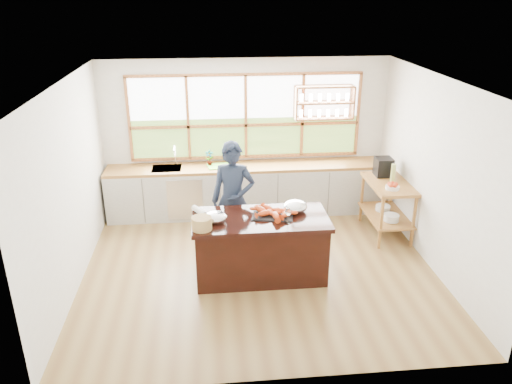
{
  "coord_description": "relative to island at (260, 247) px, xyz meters",
  "views": [
    {
      "loc": [
        -0.66,
        -6.27,
        3.8
      ],
      "look_at": [
        -0.03,
        0.15,
        1.13
      ],
      "focal_mm": 35.0,
      "sensor_mm": 36.0,
      "label": 1
    }
  ],
  "objects": [
    {
      "name": "wine_bottle",
      "position": [
        2.24,
        1.11,
        0.6
      ],
      "size": [
        0.1,
        0.1,
        0.3
      ],
      "primitive_type": "cylinder",
      "rotation": [
        0.0,
        0.0,
        -0.33
      ],
      "color": "#98A752",
      "rests_on": "right_shelf_unit"
    },
    {
      "name": "room_shell",
      "position": [
        0.02,
        0.71,
        1.3
      ],
      "size": [
        5.02,
        4.52,
        2.71
      ],
      "color": "silver",
      "rests_on": "ground_plane"
    },
    {
      "name": "parchment_roll",
      "position": [
        -0.83,
        0.21,
        0.49
      ],
      "size": [
        0.22,
        0.3,
        0.08
      ],
      "primitive_type": "cylinder",
      "rotation": [
        1.57,
        0.0,
        0.53
      ],
      "color": "silver",
      "rests_on": "island"
    },
    {
      "name": "back_counter",
      "position": [
        -0.02,
        2.14,
        0.0
      ],
      "size": [
        4.9,
        0.63,
        0.9
      ],
      "color": "beige",
      "rests_on": "ground_plane"
    },
    {
      "name": "slate_board",
      "position": [
        0.18,
        0.05,
        0.45
      ],
      "size": [
        0.62,
        0.5,
        0.02
      ],
      "primitive_type": "cube",
      "rotation": [
        0.0,
        0.0,
        -0.2
      ],
      "color": "black",
      "rests_on": "island"
    },
    {
      "name": "mixing_bowl_left",
      "position": [
        -0.61,
        -0.06,
        0.51
      ],
      "size": [
        0.3,
        0.3,
        0.15
      ],
      "primitive_type": "ellipsoid",
      "color": "silver",
      "rests_on": "island"
    },
    {
      "name": "lobster_pile",
      "position": [
        0.17,
        0.04,
        0.5
      ],
      "size": [
        0.55,
        0.48,
        0.08
      ],
      "color": "#D14F0B",
      "rests_on": "slate_board"
    },
    {
      "name": "right_shelf_unit",
      "position": [
        2.19,
        1.09,
        0.15
      ],
      "size": [
        0.62,
        1.1,
        0.9
      ],
      "color": "olive",
      "rests_on": "ground_plane"
    },
    {
      "name": "espresso_machine",
      "position": [
        2.19,
        1.42,
        0.6
      ],
      "size": [
        0.27,
        0.29,
        0.3
      ],
      "primitive_type": "cube",
      "rotation": [
        0.0,
        0.0,
        -0.02
      ],
      "color": "black",
      "rests_on": "right_shelf_unit"
    },
    {
      "name": "fruit_bowl",
      "position": [
        2.14,
        0.83,
        0.49
      ],
      "size": [
        0.22,
        0.22,
        0.11
      ],
      "color": "silver",
      "rests_on": "right_shelf_unit"
    },
    {
      "name": "cutting_board",
      "position": [
        -0.49,
        2.14,
        0.45
      ],
      "size": [
        0.45,
        0.37,
        0.01
      ],
      "primitive_type": "cube",
      "rotation": [
        0.0,
        0.0,
        0.18
      ],
      "color": "#6CCA3A",
      "rests_on": "back_counter"
    },
    {
      "name": "ground_plane",
      "position": [
        0.0,
        0.2,
        -0.45
      ],
      "size": [
        5.0,
        5.0,
        0.0
      ],
      "primitive_type": "plane",
      "color": "olive"
    },
    {
      "name": "cook",
      "position": [
        -0.33,
        0.67,
        0.43
      ],
      "size": [
        0.71,
        0.53,
        1.77
      ],
      "primitive_type": "imported",
      "rotation": [
        0.0,
        0.0,
        -0.18
      ],
      "color": "#182032",
      "rests_on": "ground_plane"
    },
    {
      "name": "wicker_basket",
      "position": [
        -0.79,
        -0.27,
        0.53
      ],
      "size": [
        0.26,
        0.26,
        0.17
      ],
      "primitive_type": "cylinder",
      "color": "tan",
      "rests_on": "island"
    },
    {
      "name": "mixing_bowl_right",
      "position": [
        0.5,
        0.17,
        0.52
      ],
      "size": [
        0.34,
        0.34,
        0.16
      ],
      "primitive_type": "ellipsoid",
      "color": "silver",
      "rests_on": "island"
    },
    {
      "name": "island",
      "position": [
        0.0,
        0.0,
        0.0
      ],
      "size": [
        1.85,
        0.9,
        0.9
      ],
      "color": "black",
      "rests_on": "ground_plane"
    },
    {
      "name": "wine_glass",
      "position": [
        0.34,
        -0.21,
        0.61
      ],
      "size": [
        0.08,
        0.08,
        0.22
      ],
      "color": "silver",
      "rests_on": "island"
    },
    {
      "name": "potted_plant",
      "position": [
        -0.66,
        2.2,
        0.59
      ],
      "size": [
        0.15,
        0.1,
        0.28
      ],
      "primitive_type": "imported",
      "rotation": [
        0.0,
        0.0,
        -0.0
      ],
      "color": "slate",
      "rests_on": "back_counter"
    }
  ]
}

